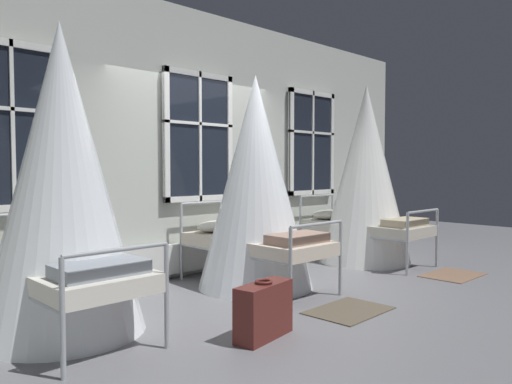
{
  "coord_description": "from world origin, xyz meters",
  "views": [
    {
      "loc": [
        -3.84,
        -3.86,
        1.36
      ],
      "look_at": [
        0.01,
        0.14,
        1.09
      ],
      "focal_mm": 34.5,
      "sensor_mm": 36.0,
      "label": 1
    }
  ],
  "objects_px": {
    "cot_first": "(62,184)",
    "cot_third": "(366,177)",
    "cot_second": "(255,186)",
    "suitcase_dark": "(264,310)"
  },
  "relations": [
    {
      "from": "cot_first",
      "to": "suitcase_dark",
      "type": "height_order",
      "value": "cot_first"
    },
    {
      "from": "cot_second",
      "to": "cot_first",
      "type": "bearing_deg",
      "value": 91.03
    },
    {
      "from": "cot_first",
      "to": "cot_third",
      "type": "relative_size",
      "value": 1.0
    },
    {
      "from": "suitcase_dark",
      "to": "cot_second",
      "type": "bearing_deg",
      "value": 37.69
    },
    {
      "from": "cot_second",
      "to": "cot_third",
      "type": "distance_m",
      "value": 2.2
    },
    {
      "from": "cot_second",
      "to": "cot_third",
      "type": "relative_size",
      "value": 0.94
    },
    {
      "from": "cot_second",
      "to": "cot_third",
      "type": "xyz_separation_m",
      "value": [
        2.2,
        -0.01,
        0.07
      ]
    },
    {
      "from": "cot_third",
      "to": "cot_second",
      "type": "bearing_deg",
      "value": 90.19
    },
    {
      "from": "suitcase_dark",
      "to": "cot_first",
      "type": "bearing_deg",
      "value": 120.71
    },
    {
      "from": "cot_second",
      "to": "cot_third",
      "type": "height_order",
      "value": "cot_third"
    }
  ]
}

